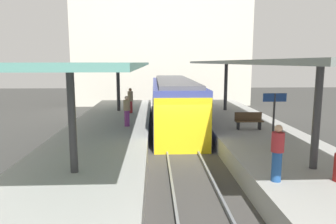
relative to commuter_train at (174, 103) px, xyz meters
The scene contains 15 objects.
ground_plane 6.19m from the commuter_train, 90.00° to the right, with size 80.00×80.00×0.00m, color #383835.
platform_left 7.16m from the commuter_train, 122.60° to the right, with size 4.40×28.00×1.00m, color #9E9E99.
platform_right 7.16m from the commuter_train, 57.40° to the right, with size 4.40×28.00×1.00m, color #9E9E99.
track_ballast 6.16m from the commuter_train, 90.00° to the right, with size 3.20×28.00×0.20m, color #423F3D.
rail_near_side 6.16m from the commuter_train, 96.91° to the right, with size 0.08×28.00×0.14m, color slate.
rail_far_side 6.16m from the commuter_train, 83.09° to the right, with size 0.08×28.00×0.14m, color slate.
commuter_train is the anchor object (origin of this frame).
canopy_left 6.44m from the commuter_train, 129.92° to the right, with size 4.18×21.00×3.37m.
canopy_right 6.47m from the commuter_train, 50.08° to the right, with size 4.18×21.00×3.46m.
platform_bench 5.96m from the commuter_train, 53.88° to the right, with size 1.40×0.41×0.86m.
platform_sign 9.24m from the commuter_train, 68.85° to the right, with size 0.90×0.08×2.21m.
passenger_near_bench 4.66m from the commuter_train, 126.30° to the right, with size 0.36×0.36×1.63m.
passenger_mid_platform 2.98m from the commuter_train, 166.16° to the left, with size 0.36×0.36×1.68m.
passenger_far_end 12.07m from the commuter_train, 79.60° to the right, with size 0.36×0.36×1.65m.
station_building_backdrop 14.56m from the commuter_train, 91.84° to the left, with size 18.00×6.00×11.00m, color beige.
Camera 1 is at (-1.31, -14.39, 4.38)m, focal length 33.57 mm.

